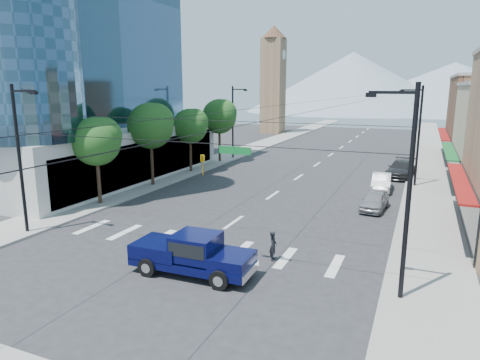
% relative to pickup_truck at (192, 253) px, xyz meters
% --- Properties ---
extents(ground, '(160.00, 160.00, 0.00)m').
position_rel_pickup_truck_xyz_m(ground, '(-1.44, 2.14, -1.06)').
color(ground, '#28282B').
rests_on(ground, ground).
extents(sidewalk_left, '(4.00, 120.00, 0.15)m').
position_rel_pickup_truck_xyz_m(sidewalk_left, '(-13.44, 42.14, -0.98)').
color(sidewalk_left, gray).
rests_on(sidewalk_left, ground).
extents(sidewalk_right, '(4.00, 120.00, 0.15)m').
position_rel_pickup_truck_xyz_m(sidewalk_right, '(10.56, 42.14, -0.98)').
color(sidewalk_right, gray).
rests_on(sidewalk_right, ground).
extents(office_tower, '(29.50, 27.00, 30.00)m').
position_rel_pickup_truck_xyz_m(office_tower, '(-27.71, 15.99, 13.39)').
color(office_tower, '#B7B7B2').
rests_on(office_tower, ground).
extents(clock_tower, '(4.80, 4.80, 20.40)m').
position_rel_pickup_truck_xyz_m(clock_tower, '(-17.94, 64.14, 9.58)').
color(clock_tower, '#8C6B4C').
rests_on(clock_tower, ground).
extents(mountain_left, '(80.00, 80.00, 22.00)m').
position_rel_pickup_truck_xyz_m(mountain_left, '(-16.44, 152.14, 9.94)').
color(mountain_left, gray).
rests_on(mountain_left, ground).
extents(mountain_right, '(90.00, 90.00, 18.00)m').
position_rel_pickup_truck_xyz_m(mountain_right, '(18.56, 162.14, 7.94)').
color(mountain_right, gray).
rests_on(mountain_right, ground).
extents(tree_near, '(3.65, 3.64, 6.71)m').
position_rel_pickup_truck_xyz_m(tree_near, '(-12.51, 8.24, 3.93)').
color(tree_near, black).
rests_on(tree_near, ground).
extents(tree_midnear, '(4.09, 4.09, 7.52)m').
position_rel_pickup_truck_xyz_m(tree_midnear, '(-12.51, 15.24, 4.53)').
color(tree_midnear, black).
rests_on(tree_midnear, ground).
extents(tree_midfar, '(3.65, 3.64, 6.71)m').
position_rel_pickup_truck_xyz_m(tree_midfar, '(-12.51, 22.24, 3.93)').
color(tree_midfar, black).
rests_on(tree_midfar, ground).
extents(tree_far, '(4.09, 4.09, 7.52)m').
position_rel_pickup_truck_xyz_m(tree_far, '(-12.51, 29.24, 4.53)').
color(tree_far, black).
rests_on(tree_far, ground).
extents(signal_rig, '(21.80, 0.20, 9.00)m').
position_rel_pickup_truck_xyz_m(signal_rig, '(-1.25, 1.14, 3.58)').
color(signal_rig, black).
rests_on(signal_rig, ground).
extents(lamp_pole_nw, '(2.00, 0.25, 9.00)m').
position_rel_pickup_truck_xyz_m(lamp_pole_nw, '(-12.11, 32.14, 3.88)').
color(lamp_pole_nw, black).
rests_on(lamp_pole_nw, ground).
extents(lamp_pole_ne, '(2.00, 0.25, 9.00)m').
position_rel_pickup_truck_xyz_m(lamp_pole_ne, '(9.22, 24.14, 3.88)').
color(lamp_pole_ne, black).
rests_on(lamp_pole_ne, ground).
extents(pickup_truck, '(6.06, 2.46, 2.03)m').
position_rel_pickup_truck_xyz_m(pickup_truck, '(0.00, 0.00, 0.00)').
color(pickup_truck, '#080A3B').
rests_on(pickup_truck, ground).
extents(pedestrian, '(0.48, 0.64, 1.56)m').
position_rel_pickup_truck_xyz_m(pedestrian, '(3.03, 3.12, -0.28)').
color(pedestrian, black).
rests_on(pedestrian, ground).
extents(parked_car_near, '(1.99, 4.10, 1.35)m').
position_rel_pickup_truck_xyz_m(parked_car_near, '(6.84, 14.89, -0.39)').
color(parked_car_near, '#98989C').
rests_on(parked_car_near, ground).
extents(parked_car_mid, '(1.81, 4.55, 1.47)m').
position_rel_pickup_truck_xyz_m(parked_car_mid, '(6.68, 21.64, -0.32)').
color(parked_car_mid, silver).
rests_on(parked_car_mid, ground).
extents(parked_car_far, '(2.90, 5.95, 1.67)m').
position_rel_pickup_truck_xyz_m(parked_car_far, '(7.96, 28.25, -0.23)').
color(parked_car_far, '#272729').
rests_on(parked_car_far, ground).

